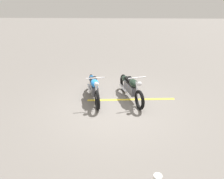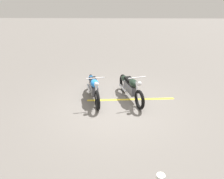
{
  "view_description": "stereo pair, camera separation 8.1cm",
  "coord_description": "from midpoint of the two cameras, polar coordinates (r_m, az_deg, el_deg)",
  "views": [
    {
      "loc": [
        6.39,
        0.24,
        3.52
      ],
      "look_at": [
        -0.01,
        0.0,
        0.65
      ],
      "focal_mm": 33.99,
      "sensor_mm": 36.0,
      "label": 1
    },
    {
      "loc": [
        6.4,
        0.15,
        3.52
      ],
      "look_at": [
        -0.01,
        0.0,
        0.65
      ],
      "focal_mm": 33.99,
      "sensor_mm": 36.0,
      "label": 2
    }
  ],
  "objects": [
    {
      "name": "motorcycle_bright_foreground",
      "position": [
        7.71,
        -4.62,
        0.7
      ],
      "size": [
        2.19,
        0.8,
        1.04
      ],
      "rotation": [
        0.0,
        0.0,
        0.24
      ],
      "color": "black",
      "rests_on": "ground"
    },
    {
      "name": "motorcycle_dark_foreground",
      "position": [
        7.73,
        5.28,
        0.73
      ],
      "size": [
        2.15,
        0.89,
        1.04
      ],
      "rotation": [
        0.0,
        0.0,
        0.33
      ],
      "color": "black",
      "rests_on": "ground"
    },
    {
      "name": "ground_plane",
      "position": [
        7.3,
        0.32,
        -4.69
      ],
      "size": [
        60.0,
        60.0,
        0.0
      ],
      "primitive_type": "plane",
      "color": "#66605B"
    },
    {
      "name": "parking_stripe_near",
      "position": [
        7.83,
        5.48,
        -2.69
      ],
      "size": [
        0.36,
        3.2,
        0.01
      ],
      "primitive_type": "cube",
      "rotation": [
        0.0,
        0.0,
        1.65
      ],
      "color": "yellow",
      "rests_on": "ground"
    }
  ]
}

